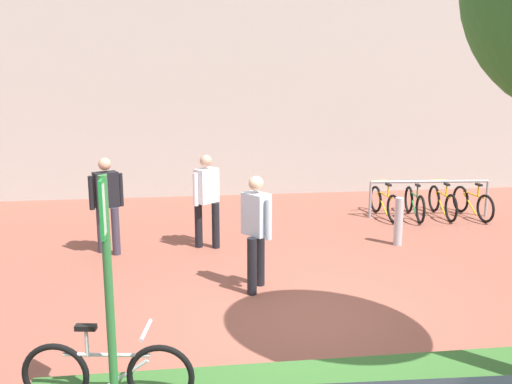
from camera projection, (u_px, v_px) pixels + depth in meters
The scene contains 8 objects.
ground_plane at pixel (304, 319), 7.56m from camera, with size 60.00×60.00×0.00m, color brown.
parking_sign_post at pixel (107, 264), 5.10m from camera, with size 0.08×0.36×2.33m.
bike_at_sign at pixel (108, 374), 5.53m from camera, with size 1.67×0.43×0.86m.
bike_rack_cluster at pixel (428, 202), 12.65m from camera, with size 2.65×1.79×0.83m.
bollard_steel at pixel (399, 221), 10.63m from camera, with size 0.16×0.16×0.90m, color #ADADB2.
person_casual_tan at pixel (207, 195), 10.36m from camera, with size 0.49×0.44×1.72m.
person_shirt_white at pixel (256, 226), 8.36m from camera, with size 0.43×0.51×1.72m.
person_suited_dark at pixel (107, 199), 10.03m from camera, with size 0.56×0.38×1.72m.
Camera 1 is at (-1.53, -6.89, 3.23)m, focal length 40.33 mm.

